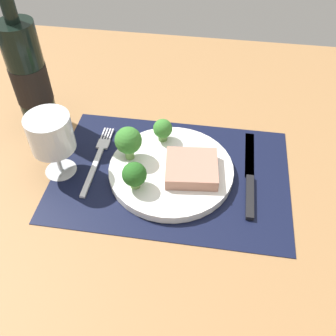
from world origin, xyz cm
name	(u,v)px	position (x,y,z in cm)	size (l,w,h in cm)	color
ground_plane	(171,179)	(0.00, 0.00, -1.50)	(140.00, 110.00, 3.00)	#996D42
placemat	(171,174)	(0.00, 0.00, 0.15)	(44.69, 30.48, 0.30)	black
plate	(171,170)	(0.00, 0.00, 1.10)	(23.59, 23.59, 1.60)	white
steak	(192,168)	(3.92, -0.76, 3.07)	(9.49, 8.99, 2.34)	tan
broccoli_back_left	(134,175)	(-5.68, -5.60, 4.94)	(4.40, 4.40, 5.35)	#6B994C
broccoli_near_steak	(163,129)	(-2.80, 7.60, 4.60)	(3.84, 3.84, 4.77)	#5B8942
broccoli_front_edge	(128,141)	(-8.29, 1.55, 6.12)	(5.13, 5.13, 6.94)	#6B994C
fork	(97,159)	(-14.96, 1.42, 0.55)	(2.40, 19.20, 0.50)	silver
knife	(250,179)	(14.92, 0.53, 0.60)	(1.80, 23.00, 0.80)	black
wine_bottle	(29,76)	(-30.10, 11.14, 11.77)	(7.29, 7.29, 32.38)	black
wine_glass	(51,136)	(-21.22, -2.21, 8.90)	(7.99, 7.99, 13.02)	silver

